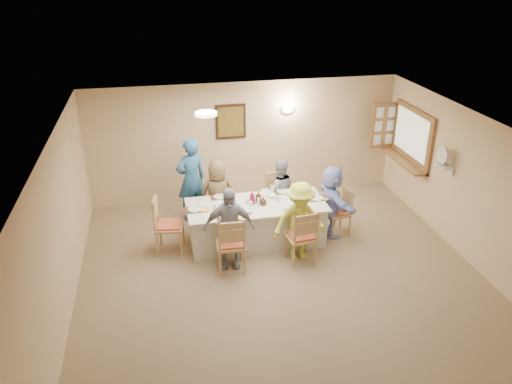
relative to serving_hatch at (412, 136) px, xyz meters
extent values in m
plane|color=#856E51|center=(-3.21, -2.40, -1.50)|extent=(7.00, 7.00, 0.00)
plane|color=#DCB683|center=(-3.21, 1.10, -0.25)|extent=(6.50, 0.00, 6.50)
plane|color=#DCB683|center=(-6.46, -2.40, -0.25)|extent=(0.00, 7.00, 7.00)
plane|color=#DCB683|center=(0.04, -2.40, -0.25)|extent=(0.00, 7.00, 7.00)
plane|color=white|center=(-3.21, -2.40, 1.00)|extent=(7.00, 7.00, 0.00)
cube|color=black|center=(-3.51, 1.07, 0.20)|extent=(0.62, 0.04, 0.72)
cube|color=black|center=(-3.51, 1.05, 0.20)|extent=(0.52, 0.02, 0.62)
ellipsoid|color=white|center=(-2.31, 1.04, 0.40)|extent=(0.26, 0.09, 0.18)
cylinder|color=white|center=(-4.21, -0.90, 0.97)|extent=(0.36, 0.36, 0.05)
cube|color=brown|center=(0.00, 0.00, 0.00)|extent=(0.06, 1.50, 1.15)
cube|color=brown|center=(-0.12, 0.00, -0.53)|extent=(0.30, 1.50, 0.05)
cube|color=brown|center=(-0.26, 0.76, 0.00)|extent=(0.55, 0.04, 1.00)
cube|color=white|center=(-0.08, -1.35, -0.10)|extent=(0.22, 0.36, 0.03)
cube|color=silver|center=(-3.38, -0.90, -1.12)|extent=(2.48, 1.05, 0.76)
imported|color=brown|center=(-3.98, -0.22, -0.81)|extent=(0.68, 0.45, 1.38)
imported|color=gray|center=(-2.78, -0.22, -0.85)|extent=(0.69, 0.57, 1.30)
imported|color=#93979E|center=(-3.98, -1.58, -0.78)|extent=(0.94, 0.58, 1.44)
imported|color=#D2DE46|center=(-2.78, -1.58, -0.79)|extent=(0.97, 0.62, 1.42)
imported|color=#9CACF5|center=(-1.96, -0.90, -0.82)|extent=(1.33, 0.59, 1.37)
imported|color=#296396|center=(-4.43, 0.25, -0.66)|extent=(0.87, 0.80, 1.68)
cube|color=#472B19|center=(-3.98, -1.32, -0.74)|extent=(0.32, 0.24, 0.01)
cylinder|color=white|center=(-3.98, -1.32, -0.73)|extent=(0.22, 0.22, 0.01)
cube|color=yellow|center=(-3.80, -1.37, -0.73)|extent=(0.15, 0.15, 0.01)
cube|color=#472B19|center=(-2.78, -1.32, -0.74)|extent=(0.35, 0.26, 0.01)
cylinder|color=white|center=(-2.78, -1.32, -0.73)|extent=(0.23, 0.23, 0.01)
cube|color=yellow|center=(-2.60, -1.37, -0.73)|extent=(0.15, 0.15, 0.01)
cube|color=#472B19|center=(-3.98, -0.48, -0.74)|extent=(0.33, 0.25, 0.01)
cylinder|color=white|center=(-3.98, -0.48, -0.73)|extent=(0.23, 0.23, 0.01)
cube|color=yellow|center=(-3.80, -0.53, -0.73)|extent=(0.14, 0.14, 0.01)
cube|color=#472B19|center=(-2.78, -0.48, -0.74)|extent=(0.36, 0.27, 0.01)
cylinder|color=white|center=(-2.78, -0.48, -0.73)|extent=(0.25, 0.25, 0.02)
cube|color=yellow|center=(-2.60, -0.53, -0.73)|extent=(0.14, 0.14, 0.01)
cube|color=#472B19|center=(-4.48, -0.90, -0.74)|extent=(0.37, 0.27, 0.01)
cylinder|color=white|center=(-4.48, -0.90, -0.73)|extent=(0.23, 0.23, 0.01)
cube|color=yellow|center=(-4.30, -0.95, -0.73)|extent=(0.15, 0.15, 0.01)
cube|color=#472B19|center=(-2.26, -0.90, -0.74)|extent=(0.34, 0.25, 0.01)
cylinder|color=white|center=(-2.26, -0.90, -0.73)|extent=(0.24, 0.24, 0.01)
cube|color=yellow|center=(-2.08, -0.95, -0.73)|extent=(0.13, 0.13, 0.01)
imported|color=white|center=(-4.16, -1.24, -0.69)|extent=(0.12, 0.12, 0.09)
imported|color=white|center=(-2.96, -0.39, -0.69)|extent=(0.16, 0.16, 0.09)
imported|color=white|center=(-3.62, -1.16, -0.71)|extent=(0.27, 0.27, 0.05)
imported|color=white|center=(-3.06, -0.65, -0.71)|extent=(0.23, 0.23, 0.06)
imported|color=#A60E2C|center=(-3.45, -0.87, -0.61)|extent=(0.13, 0.13, 0.26)
imported|color=#3B250F|center=(-3.33, -0.83, -0.64)|extent=(0.17, 0.17, 0.21)
imported|color=#3B250F|center=(-3.27, -0.94, -0.66)|extent=(0.13, 0.13, 0.15)
cylinder|color=silver|center=(-3.53, -0.85, -0.68)|extent=(0.06, 0.06, 0.09)
camera|label=1|loc=(-5.01, -8.67, 3.24)|focal=35.00mm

